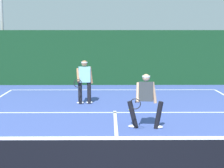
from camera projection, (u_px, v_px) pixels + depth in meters
The scene contains 8 objects.
court_line_baseline_far at pixel (113, 90), 16.78m from camera, with size 9.44×0.10×0.01m, color white.
court_line_service at pixel (115, 112), 12.09m from camera, with size 7.69×0.10×0.01m, color white.
court_line_centre at pixel (117, 138), 9.16m from camera, with size 0.10×6.40×0.01m, color white.
tennis_net at pixel (121, 165), 5.92m from camera, with size 10.35×0.09×1.11m.
player_near at pixel (146, 99), 10.00m from camera, with size 1.01×0.82×1.54m.
player_far at pixel (84, 80), 13.41m from camera, with size 0.66×0.89×1.63m.
tennis_ball at pixel (129, 110), 12.40m from camera, with size 0.07×0.07×0.07m, color #D1E033.
back_fence_windscreen at pixel (113, 58), 18.16m from camera, with size 18.77×0.12×2.75m, color #123A1D.
Camera 1 is at (-0.18, -5.67, 2.69)m, focal length 58.08 mm.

